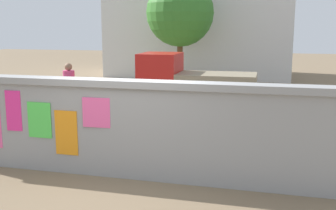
% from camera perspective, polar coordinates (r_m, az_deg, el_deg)
% --- Properties ---
extents(ground, '(60.00, 60.00, 0.00)m').
position_cam_1_polar(ground, '(15.08, 4.76, 0.60)').
color(ground, '#7A664C').
extents(poster_wall, '(7.67, 0.42, 1.75)m').
position_cam_1_polar(poster_wall, '(7.31, -6.16, -3.13)').
color(poster_wall, '#959595').
rests_on(poster_wall, ground).
extents(auto_rickshaw_truck, '(3.63, 1.57, 1.85)m').
position_cam_1_polar(auto_rickshaw_truck, '(12.90, 3.22, 2.94)').
color(auto_rickshaw_truck, black).
rests_on(auto_rickshaw_truck, ground).
extents(motorcycle, '(1.90, 0.56, 0.87)m').
position_cam_1_polar(motorcycle, '(10.51, -17.39, -1.75)').
color(motorcycle, black).
rests_on(motorcycle, ground).
extents(bicycle_near, '(1.68, 0.51, 0.95)m').
position_cam_1_polar(bicycle_near, '(9.57, 6.34, -3.12)').
color(bicycle_near, black).
rests_on(bicycle_near, ground).
extents(bicycle_far, '(1.71, 0.44, 0.95)m').
position_cam_1_polar(bicycle_far, '(10.64, 17.27, -2.14)').
color(bicycle_far, black).
rests_on(bicycle_far, ground).
extents(person_walking, '(0.46, 0.46, 1.62)m').
position_cam_1_polar(person_walking, '(12.47, -13.58, 2.79)').
color(person_walking, '#338CBF').
rests_on(person_walking, ground).
extents(person_bystander, '(0.48, 0.48, 1.62)m').
position_cam_1_polar(person_bystander, '(8.18, 2.31, -0.97)').
color(person_bystander, '#D83F72').
rests_on(person_bystander, ground).
extents(tree_roadside, '(3.06, 3.06, 4.83)m').
position_cam_1_polar(tree_roadside, '(18.91, 1.70, 12.69)').
color(tree_roadside, brown).
rests_on(tree_roadside, ground).
extents(building_background, '(10.07, 5.55, 7.64)m').
position_cam_1_polar(building_background, '(23.47, 4.71, 13.63)').
color(building_background, silver).
rests_on(building_background, ground).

